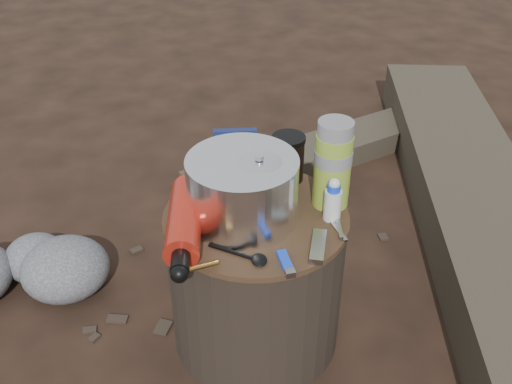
{
  "coord_description": "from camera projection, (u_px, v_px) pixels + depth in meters",
  "views": [
    {
      "loc": [
        -0.16,
        -1.16,
        1.27
      ],
      "look_at": [
        0.0,
        0.0,
        0.48
      ],
      "focal_mm": 42.04,
      "sensor_mm": 36.0,
      "label": 1
    }
  ],
  "objects": [
    {
      "name": "fuel_bottle",
      "position": [
        185.0,
        220.0,
        1.37
      ],
      "size": [
        0.11,
        0.33,
        0.08
      ],
      "primitive_type": null,
      "rotation": [
        0.0,
        0.0,
        -0.1
      ],
      "color": "red",
      "rests_on": "stump"
    },
    {
      "name": "spork",
      "position": [
        233.0,
        252.0,
        1.33
      ],
      "size": [
        0.13,
        0.1,
        0.01
      ],
      "primitive_type": null,
      "rotation": [
        0.0,
        0.0,
        0.99
      ],
      "color": "black",
      "rests_on": "stump"
    },
    {
      "name": "pot_grabber",
      "position": [
        334.0,
        225.0,
        1.41
      ],
      "size": [
        0.04,
        0.12,
        0.01
      ],
      "primitive_type": null,
      "rotation": [
        0.0,
        0.0,
        0.04
      ],
      "color": "#A0A0A4",
      "rests_on": "stump"
    },
    {
      "name": "log_small",
      "position": [
        312.0,
        156.0,
        2.4
      ],
      "size": [
        1.07,
        0.61,
        0.09
      ],
      "primitive_type": "cube",
      "rotation": [
        0.0,
        0.0,
        -1.17
      ],
      "color": "#3A3227",
      "rests_on": "ground"
    },
    {
      "name": "food_pouch",
      "position": [
        236.0,
        156.0,
        1.54
      ],
      "size": [
        0.11,
        0.03,
        0.14
      ],
      "primitive_type": "cube",
      "rotation": [
        0.0,
        0.0,
        -0.07
      ],
      "color": "#121C50",
      "rests_on": "stump"
    },
    {
      "name": "stump",
      "position": [
        256.0,
        278.0,
        1.57
      ],
      "size": [
        0.45,
        0.45,
        0.41
      ],
      "primitive_type": "cylinder",
      "color": "black",
      "rests_on": "ground"
    },
    {
      "name": "thermos",
      "position": [
        333.0,
        164.0,
        1.43
      ],
      "size": [
        0.09,
        0.09,
        0.22
      ],
      "primitive_type": "cylinder",
      "color": "#8BA831",
      "rests_on": "stump"
    },
    {
      "name": "foil_windscreen",
      "position": [
        242.0,
        189.0,
        1.4
      ],
      "size": [
        0.26,
        0.26,
        0.16
      ],
      "primitive_type": "cylinder",
      "color": "white",
      "rests_on": "stump"
    },
    {
      "name": "stuff_sack",
      "position": [
        216.0,
        161.0,
        1.55
      ],
      "size": [
        0.16,
        0.13,
        0.11
      ],
      "primitive_type": "ellipsoid",
      "color": "#D7A704",
      "rests_on": "stump"
    },
    {
      "name": "multitool",
      "position": [
        318.0,
        247.0,
        1.34
      ],
      "size": [
        0.06,
        0.11,
        0.02
      ],
      "primitive_type": "cube",
      "rotation": [
        0.0,
        0.0,
        -0.3
      ],
      "color": "#A0A0A4",
      "rests_on": "stump"
    },
    {
      "name": "camping_pot",
      "position": [
        259.0,
        190.0,
        1.39
      ],
      "size": [
        0.17,
        0.17,
        0.17
      ],
      "primitive_type": "cylinder",
      "color": "silver",
      "rests_on": "stump"
    },
    {
      "name": "lighter",
      "position": [
        285.0,
        261.0,
        1.3
      ],
      "size": [
        0.03,
        0.08,
        0.02
      ],
      "primitive_type": "cube",
      "rotation": [
        0.0,
        0.0,
        0.1
      ],
      "color": "blue",
      "rests_on": "stump"
    },
    {
      "name": "squeeze_bottle",
      "position": [
        333.0,
        201.0,
        1.41
      ],
      "size": [
        0.04,
        0.04,
        0.1
      ],
      "primitive_type": "cylinder",
      "color": "silver",
      "rests_on": "stump"
    },
    {
      "name": "log_main",
      "position": [
        480.0,
        216.0,
        1.99
      ],
      "size": [
        0.77,
        2.19,
        0.18
      ],
      "primitive_type": "cube",
      "rotation": [
        0.0,
        0.0,
        -0.19
      ],
      "color": "#3A3227",
      "rests_on": "ground"
    },
    {
      "name": "travel_mug",
      "position": [
        288.0,
        158.0,
        1.55
      ],
      "size": [
        0.08,
        0.08,
        0.12
      ],
      "primitive_type": "cylinder",
      "color": "black",
      "rests_on": "stump"
    },
    {
      "name": "ground",
      "position": [
        256.0,
        333.0,
        1.68
      ],
      "size": [
        60.0,
        60.0,
        0.0
      ],
      "primitive_type": "plane",
      "color": "black",
      "rests_on": "ground"
    }
  ]
}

